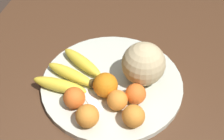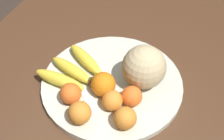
# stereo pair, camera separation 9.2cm
# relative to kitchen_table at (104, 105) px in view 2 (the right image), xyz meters

# --- Properties ---
(kitchen_table) EXTENTS (1.48, 1.00, 0.73)m
(kitchen_table) POSITION_rel_kitchen_table_xyz_m (0.00, 0.00, 0.00)
(kitchen_table) COLOR #4C301E
(kitchen_table) RESTS_ON ground_plane
(fruit_bowl) EXTENTS (0.43, 0.43, 0.02)m
(fruit_bowl) POSITION_rel_kitchen_table_xyz_m (0.02, -0.02, 0.10)
(fruit_bowl) COLOR beige
(fruit_bowl) RESTS_ON kitchen_table
(melon) EXTENTS (0.13, 0.13, 0.13)m
(melon) POSITION_rel_kitchen_table_xyz_m (0.05, -0.11, 0.17)
(melon) COLOR #C6B284
(melon) RESTS_ON fruit_bowl
(banana_bunch) EXTENTS (0.20, 0.20, 0.04)m
(banana_bunch) POSITION_rel_kitchen_table_xyz_m (0.00, 0.10, 0.13)
(banana_bunch) COLOR #473819
(banana_bunch) RESTS_ON fruit_bowl
(orange_front_left) EXTENTS (0.07, 0.07, 0.07)m
(orange_front_left) POSITION_rel_kitchen_table_xyz_m (-0.03, -0.02, 0.14)
(orange_front_left) COLOR orange
(orange_front_left) RESTS_ON fruit_bowl
(orange_front_right) EXTENTS (0.06, 0.06, 0.06)m
(orange_front_right) POSITION_rel_kitchen_table_xyz_m (-0.15, 0.01, 0.14)
(orange_front_right) COLOR orange
(orange_front_right) RESTS_ON fruit_bowl
(orange_mid_center) EXTENTS (0.06, 0.06, 0.06)m
(orange_mid_center) POSITION_rel_kitchen_table_xyz_m (-0.12, -0.11, 0.14)
(orange_mid_center) COLOR orange
(orange_mid_center) RESTS_ON fruit_bowl
(orange_back_left) EXTENTS (0.06, 0.06, 0.06)m
(orange_back_left) POSITION_rel_kitchen_table_xyz_m (-0.08, -0.06, 0.14)
(orange_back_left) COLOR orange
(orange_back_left) RESTS_ON fruit_bowl
(orange_back_right) EXTENTS (0.06, 0.06, 0.06)m
(orange_back_right) POSITION_rel_kitchen_table_xyz_m (-0.04, -0.10, 0.14)
(orange_back_right) COLOR orange
(orange_back_right) RESTS_ON fruit_bowl
(orange_top_small) EXTENTS (0.06, 0.06, 0.06)m
(orange_top_small) POSITION_rel_kitchen_table_xyz_m (-0.10, 0.06, 0.14)
(orange_top_small) COLOR orange
(orange_top_small) RESTS_ON fruit_bowl
(produce_tag) EXTENTS (0.08, 0.08, 0.00)m
(produce_tag) POSITION_rel_kitchen_table_xyz_m (-0.07, 0.02, 0.11)
(produce_tag) COLOR white
(produce_tag) RESTS_ON fruit_bowl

